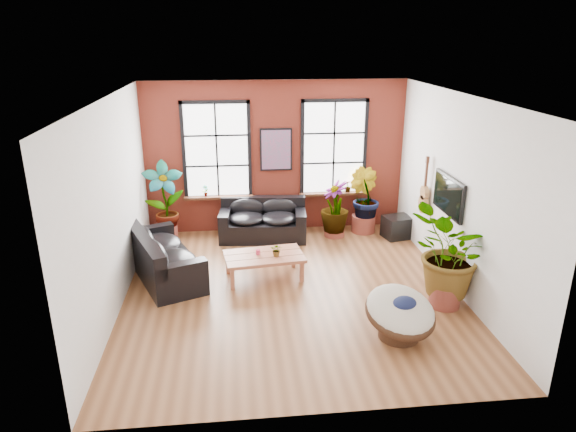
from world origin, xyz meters
name	(u,v)px	position (x,y,z in m)	size (l,w,h in m)	color
room	(291,198)	(0.00, 0.15, 1.75)	(6.04, 6.54, 3.54)	brown
sofa_back	(263,221)	(-0.35, 2.69, 0.41)	(2.03, 1.12, 0.90)	black
sofa_left	(161,257)	(-2.42, 0.85, 0.41)	(1.77, 2.49, 0.91)	black
coffee_table	(264,258)	(-0.46, 0.60, 0.42)	(1.58, 1.03, 0.57)	#9A5337
papasan_chair	(400,313)	(1.49, -1.68, 0.42)	(1.41, 1.42, 0.83)	#3D2415
poster	(276,150)	(0.00, 3.18, 1.95)	(0.74, 0.06, 0.98)	black
tv_wall_unit	(441,196)	(2.93, 0.60, 1.54)	(0.13, 1.86, 1.20)	black
media_box	(397,227)	(2.72, 2.35, 0.25)	(0.71, 0.63, 0.51)	black
pot_back_left	(167,233)	(-2.55, 2.73, 0.18)	(0.60, 0.60, 0.36)	brown
pot_back_right	(363,223)	(2.04, 2.80, 0.20)	(0.73, 0.73, 0.40)	brown
pot_right_wall	(445,295)	(2.58, -0.81, 0.19)	(0.54, 0.54, 0.39)	brown
pot_mid	(334,229)	(1.30, 2.60, 0.17)	(0.54, 0.54, 0.34)	brown
floor_plant_back_left	(165,199)	(-2.54, 2.73, 0.99)	(0.89, 0.60, 1.68)	#214311
floor_plant_back_right	(364,198)	(2.02, 2.83, 0.84)	(0.76, 0.61, 1.38)	#214311
floor_plant_right_wall	(451,254)	(2.62, -0.78, 0.96)	(1.43, 1.24, 1.59)	#214311
floor_plant_mid	(335,206)	(1.29, 2.56, 0.73)	(0.67, 0.67, 1.19)	#214311
table_plant	(277,250)	(-0.22, 0.53, 0.60)	(0.22, 0.19, 0.25)	#214311
sill_plant_left	(205,191)	(-1.65, 3.13, 1.04)	(0.14, 0.10, 0.27)	#214311
sill_plant_right	(348,186)	(1.70, 3.13, 1.04)	(0.15, 0.15, 0.27)	#214311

